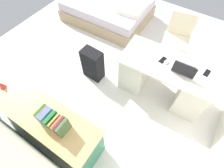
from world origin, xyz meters
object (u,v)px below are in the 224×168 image
object	(u,v)px
desk	(164,78)
cell_phone_by_mouse	(163,60)
figurine_small	(1,85)
office_chair	(176,41)
credenza	(44,120)
suitcase_black	(93,65)
bed	(108,9)
cell_phone_near_laptop	(207,73)
laptop	(184,69)
computer_mouse	(166,62)

from	to	relation	value
desk	cell_phone_by_mouse	size ratio (longest dim) A/B	10.84
figurine_small	cell_phone_by_mouse	bearing A→B (deg)	-134.44
office_chair	cell_phone_by_mouse	xyz separation A→B (m)	(-0.04, 0.88, 0.34)
credenza	suitcase_black	distance (m)	1.24
bed	cell_phone_near_laptop	xyz separation A→B (m)	(-2.44, 1.15, 0.51)
suitcase_black	credenza	bearing A→B (deg)	95.60
cell_phone_near_laptop	figurine_small	bearing A→B (deg)	45.57
laptop	computer_mouse	world-z (taller)	laptop
office_chair	laptop	size ratio (longest dim) A/B	2.92
bed	credenza	bearing A→B (deg)	105.93
credenza	cell_phone_by_mouse	distance (m)	1.92
credenza	cell_phone_by_mouse	size ratio (longest dim) A/B	13.24
desk	cell_phone_near_laptop	xyz separation A→B (m)	(-0.50, -0.13, 0.36)
computer_mouse	figurine_small	size ratio (longest dim) A/B	0.91
computer_mouse	figurine_small	distance (m)	2.27
bed	computer_mouse	world-z (taller)	computer_mouse
office_chair	desk	bearing A→B (deg)	99.99
bed	suitcase_black	xyz separation A→B (m)	(-0.75, 1.62, 0.07)
laptop	cell_phone_near_laptop	distance (m)	0.34
desk	figurine_small	distance (m)	2.35
figurine_small	credenza	bearing A→B (deg)	-179.84
suitcase_black	laptop	xyz separation A→B (m)	(-1.40, -0.31, 0.49)
office_chair	suitcase_black	size ratio (longest dim) A/B	1.50
desk	laptop	size ratio (longest dim) A/B	4.58
desk	laptop	world-z (taller)	laptop
laptop	credenza	bearing A→B (deg)	49.32
suitcase_black	bed	bearing A→B (deg)	-62.63
laptop	desk	bearing A→B (deg)	-8.59
desk	cell_phone_by_mouse	distance (m)	0.38
suitcase_black	laptop	bearing A→B (deg)	-164.78
laptop	cell_phone_by_mouse	size ratio (longest dim) A/B	2.36
cell_phone_near_laptop	figurine_small	world-z (taller)	figurine_small
desk	computer_mouse	bearing A→B (deg)	3.16
cell_phone_near_laptop	laptop	bearing A→B (deg)	35.92
bed	figurine_small	xyz separation A→B (m)	(-0.26, 2.86, 0.58)
office_chair	suitcase_black	world-z (taller)	office_chair
credenza	computer_mouse	distance (m)	1.94
office_chair	figurine_small	distance (m)	2.94
computer_mouse	cell_phone_by_mouse	size ratio (longest dim) A/B	0.74
laptop	cell_phone_by_mouse	bearing A→B (deg)	-7.82
bed	cell_phone_by_mouse	size ratio (longest dim) A/B	14.26
office_chair	bed	size ratio (longest dim) A/B	0.48
office_chair	computer_mouse	bearing A→B (deg)	96.19
laptop	office_chair	bearing A→B (deg)	-68.83
desk	cell_phone_near_laptop	world-z (taller)	cell_phone_near_laptop
desk	laptop	distance (m)	0.46
cell_phone_by_mouse	office_chair	bearing A→B (deg)	-77.85
bed	suitcase_black	bearing A→B (deg)	114.80
cell_phone_near_laptop	cell_phone_by_mouse	xyz separation A→B (m)	(0.62, 0.12, 0.00)
bed	cell_phone_near_laptop	size ratio (longest dim) A/B	14.26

